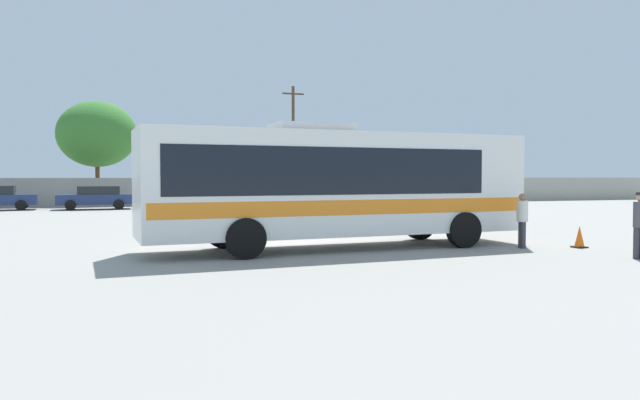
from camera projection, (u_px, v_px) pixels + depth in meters
ground_plane at (236, 222)px, 27.32m from camera, size 300.00×300.00×0.00m
perimeter_wall at (199, 192)px, 43.30m from camera, size 80.00×0.30×1.97m
coach_bus_white_orange at (334, 183)px, 17.27m from camera, size 11.40×3.50×3.55m
attendant_by_bus_door at (522, 217)px, 17.39m from camera, size 0.36×0.36×1.59m
passenger_waiting_on_apron at (640, 221)px, 15.06m from camera, size 0.47×0.47×1.68m
vendor_umbrella_near_gate_orange at (479, 186)px, 26.09m from camera, size 2.37×2.37×2.02m
parked_car_second_dark_blue at (96, 197)px, 37.92m from camera, size 4.63×2.23×1.46m
parked_car_third_silver at (182, 196)px, 39.80m from camera, size 4.29×2.27×1.49m
parked_car_rightmost_grey at (294, 195)px, 41.38m from camera, size 4.40×2.27×1.50m
utility_pole_near at (293, 142)px, 48.89m from camera, size 1.80×0.24×9.37m
roadside_tree_midleft at (97, 134)px, 45.02m from camera, size 5.78×5.78×7.70m
roadside_tree_midright at (244, 149)px, 48.82m from camera, size 3.85×3.85×5.95m
traffic_cone_on_apron at (579, 237)px, 17.51m from camera, size 0.36×0.36×0.64m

